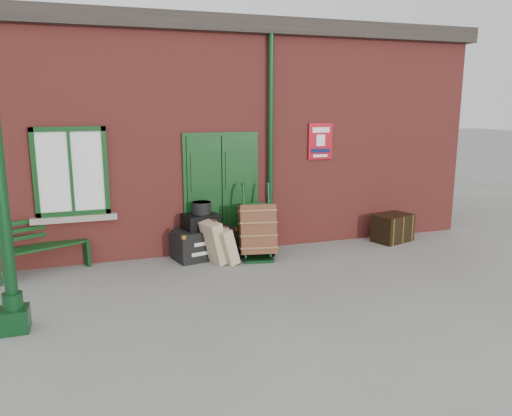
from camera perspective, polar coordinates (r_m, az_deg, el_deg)
name	(u,v)px	position (r m, az deg, el deg)	size (l,w,h in m)	color
ground	(263,275)	(8.31, 0.75, -7.61)	(80.00, 80.00, 0.00)	gray
station_building	(211,132)	(11.21, -5.19, 8.69)	(10.30, 4.30, 4.36)	maroon
canopy_column	(4,221)	(6.62, -26.84, -1.32)	(0.34, 0.34, 3.61)	#0D3718
bench	(39,245)	(9.06, -23.55, -3.90)	(1.56, 1.01, 0.93)	#0E3613
houdini_trunk	(204,243)	(9.20, -6.00, -3.97)	(1.09, 0.60, 0.55)	black
strongbox	(200,221)	(9.08, -6.37, -1.51)	(0.60, 0.44, 0.27)	black
hatbox	(202,208)	(9.04, -6.22, 0.01)	(0.33, 0.33, 0.22)	black
suitcase_back	(213,242)	(8.81, -4.90, -3.90)	(0.21, 0.53, 0.74)	tan
suitcase_front	(225,246)	(8.78, -3.59, -4.31)	(0.19, 0.47, 0.63)	tan
porter_trolley	(257,231)	(9.04, 0.13, -2.59)	(0.76, 0.80, 1.33)	#0D3718
dark_trunk	(393,228)	(10.58, 15.36, -2.21)	(0.77, 0.50, 0.56)	black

